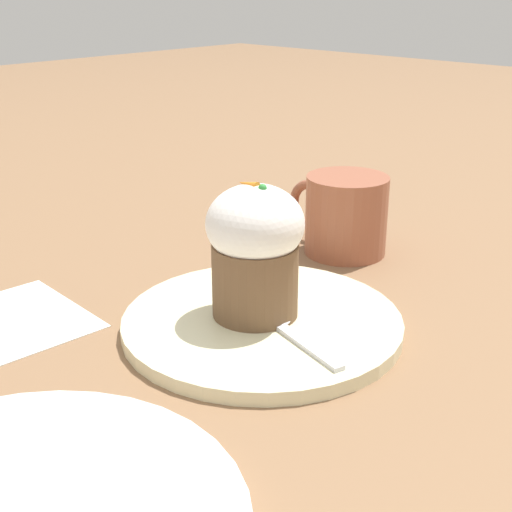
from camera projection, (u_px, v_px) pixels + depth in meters
The scene contains 6 objects.
ground_plane at pixel (262, 329), 0.63m from camera, with size 4.00×4.00×0.00m, color #846042.
dessert_plate at pixel (262, 323), 0.63m from camera, with size 0.25×0.25×0.01m.
carrot_cake at pixel (256, 248), 0.61m from camera, with size 0.08×0.08×0.12m.
spoon at pixel (282, 327), 0.60m from camera, with size 0.12×0.05×0.01m.
coffee_cup at pixel (344, 215), 0.79m from camera, with size 0.13×0.09×0.09m.
paper_napkin at pixel (14, 320), 0.64m from camera, with size 0.15×0.13×0.00m.
Camera 1 is at (-0.38, 0.41, 0.29)m, focal length 50.00 mm.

